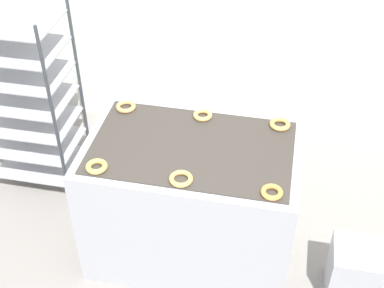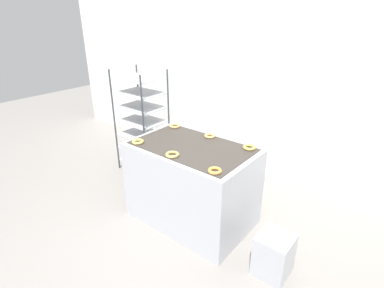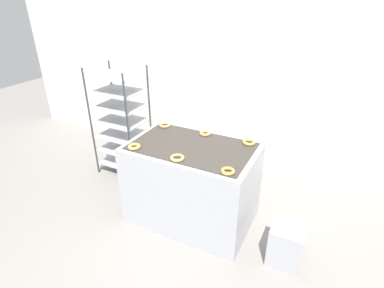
# 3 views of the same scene
# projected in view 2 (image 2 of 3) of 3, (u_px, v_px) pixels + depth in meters

# --- Properties ---
(ground_plane) EXTENTS (14.00, 14.00, 0.00)m
(ground_plane) POSITION_uv_depth(u_px,v_px,m) (151.00, 250.00, 3.07)
(ground_plane) COLOR gray
(wall_back) EXTENTS (8.00, 0.05, 2.80)m
(wall_back) POSITION_uv_depth(u_px,v_px,m) (259.00, 80.00, 4.02)
(wall_back) COLOR silver
(wall_back) RESTS_ON ground_plane
(fryer_machine) EXTENTS (1.34, 0.85, 0.93)m
(fryer_machine) POSITION_uv_depth(u_px,v_px,m) (192.00, 184.00, 3.37)
(fryer_machine) COLOR #A8AAB2
(fryer_machine) RESTS_ON ground_plane
(baking_rack_cart) EXTENTS (0.65, 0.52, 1.52)m
(baking_rack_cart) POSITION_uv_depth(u_px,v_px,m) (142.00, 121.00, 4.36)
(baking_rack_cart) COLOR #33383D
(baking_rack_cart) RESTS_ON ground_plane
(glaze_bin) EXTENTS (0.30, 0.31, 0.41)m
(glaze_bin) POSITION_uv_depth(u_px,v_px,m) (274.00, 255.00, 2.73)
(glaze_bin) COLOR #A8AAB2
(glaze_bin) RESTS_ON ground_plane
(donut_near_left) EXTENTS (0.13, 0.13, 0.03)m
(donut_near_left) POSITION_uv_depth(u_px,v_px,m) (138.00, 142.00, 3.24)
(donut_near_left) COLOR tan
(donut_near_left) RESTS_ON fryer_machine
(donut_near_center) EXTENTS (0.14, 0.14, 0.03)m
(donut_near_center) POSITION_uv_depth(u_px,v_px,m) (172.00, 155.00, 2.95)
(donut_near_center) COLOR tan
(donut_near_center) RESTS_ON fryer_machine
(donut_near_right) EXTENTS (0.12, 0.12, 0.03)m
(donut_near_right) POSITION_uv_depth(u_px,v_px,m) (215.00, 171.00, 2.65)
(donut_near_right) COLOR gold
(donut_near_right) RESTS_ON fryer_machine
(donut_far_left) EXTENTS (0.13, 0.13, 0.03)m
(donut_far_left) POSITION_uv_depth(u_px,v_px,m) (175.00, 126.00, 3.68)
(donut_far_left) COLOR tan
(donut_far_left) RESTS_ON fryer_machine
(donut_far_center) EXTENTS (0.13, 0.13, 0.03)m
(donut_far_center) POSITION_uv_depth(u_px,v_px,m) (210.00, 136.00, 3.39)
(donut_far_center) COLOR tan
(donut_far_center) RESTS_ON fryer_machine
(donut_far_right) EXTENTS (0.13, 0.13, 0.03)m
(donut_far_right) POSITION_uv_depth(u_px,v_px,m) (249.00, 147.00, 3.10)
(donut_far_right) COLOR tan
(donut_far_right) RESTS_ON fryer_machine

